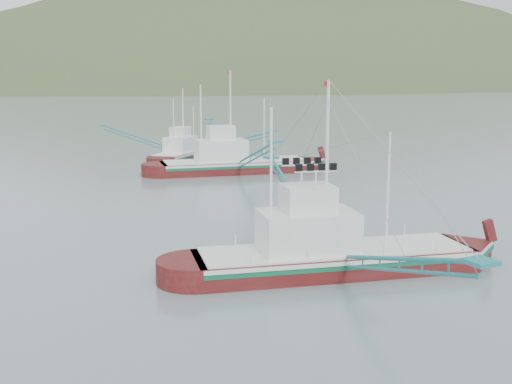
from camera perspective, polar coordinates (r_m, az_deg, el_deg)
name	(u,v)px	position (r m, az deg, el deg)	size (l,w,h in m)	color
ground	(307,270)	(34.06, 4.54, -6.94)	(1200.00, 1200.00, 0.00)	slate
main_boat	(331,235)	(33.35, 6.72, -3.86)	(15.03, 25.91, 10.65)	#480C0C
bg_boat_far	(185,143)	(78.30, -6.35, 4.35)	(18.72, 19.04, 9.18)	#480C0C
bg_boat_right	(234,154)	(67.01, -1.97, 3.38)	(15.99, 27.76, 11.36)	#480C0C
headland_right	(288,87)	(525.04, 2.82, 9.28)	(684.00, 432.00, 306.00)	#394A26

